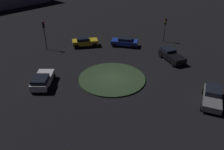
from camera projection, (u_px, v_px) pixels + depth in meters
name	position (u px, v px, depth m)	size (l,w,h in m)	color
ground_plane	(112.00, 79.00, 28.10)	(115.57, 115.57, 0.00)	black
roundabout_island	(112.00, 78.00, 28.05)	(8.10, 8.10, 0.17)	#2D4228
car_black	(171.00, 55.00, 32.26)	(2.89, 4.63, 1.47)	black
car_white	(42.00, 80.00, 26.36)	(3.94, 4.33, 1.48)	white
car_blue	(125.00, 42.00, 36.80)	(3.98, 4.27, 1.42)	#1E38A5
car_yellow	(85.00, 42.00, 36.69)	(4.29, 3.29, 1.49)	gold
car_grey	(212.00, 96.00, 23.56)	(4.72, 3.80, 1.47)	slate
traffic_light_east	(165.00, 26.00, 37.48)	(0.39, 0.35, 3.91)	#2D2D2D
traffic_light_north	(44.00, 30.00, 34.37)	(0.34, 0.38, 4.41)	#2D2D2D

